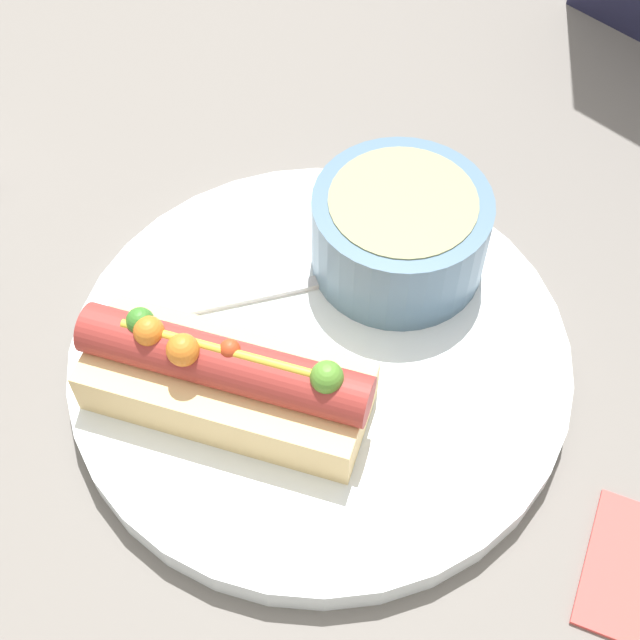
% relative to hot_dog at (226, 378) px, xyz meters
% --- Properties ---
extents(ground_plane, '(4.00, 4.00, 0.00)m').
position_rel_hot_dog_xyz_m(ground_plane, '(0.01, 0.06, -0.04)').
color(ground_plane, slate).
extents(dinner_plate, '(0.30, 0.30, 0.02)m').
position_rel_hot_dog_xyz_m(dinner_plate, '(0.01, 0.06, -0.03)').
color(dinner_plate, white).
rests_on(dinner_plate, ground_plane).
extents(hot_dog, '(0.17, 0.13, 0.06)m').
position_rel_hot_dog_xyz_m(hot_dog, '(0.00, 0.00, 0.00)').
color(hot_dog, '#E5C17F').
rests_on(hot_dog, dinner_plate).
extents(soup_bowl, '(0.11, 0.11, 0.06)m').
position_rel_hot_dog_xyz_m(soup_bowl, '(0.00, 0.14, 0.01)').
color(soup_bowl, slate).
rests_on(soup_bowl, dinner_plate).
extents(spoon, '(0.10, 0.16, 0.01)m').
position_rel_hot_dog_xyz_m(spoon, '(-0.02, 0.10, -0.02)').
color(spoon, '#B7B7BC').
rests_on(spoon, dinner_plate).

